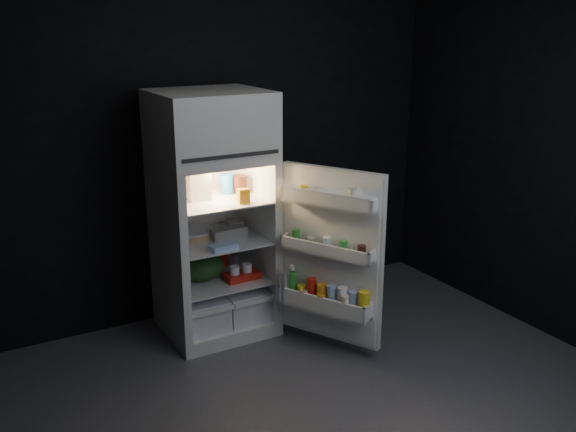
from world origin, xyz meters
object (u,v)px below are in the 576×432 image
yogurt_tray (242,276)px  fridge_door (329,260)px  refrigerator (212,206)px  milk_jug (198,183)px  egg_carton (229,233)px

yogurt_tray → fridge_door: bearing=-54.0°
refrigerator → fridge_door: (0.55, -0.71, -0.28)m
fridge_door → milk_jug: fridge_door is taller
fridge_door → refrigerator: bearing=127.8°
refrigerator → yogurt_tray: bearing=-49.8°
milk_jug → yogurt_tray: (0.25, -0.16, -0.69)m
milk_jug → egg_carton: (0.20, -0.06, -0.38)m
egg_carton → milk_jug: bearing=160.2°
egg_carton → yogurt_tray: size_ratio=1.03×
fridge_door → milk_jug: (-0.65, 0.69, 0.47)m
milk_jug → yogurt_tray: size_ratio=0.93×
fridge_door → yogurt_tray: size_ratio=4.71×
egg_carton → yogurt_tray: 0.33m
refrigerator → milk_jug: (-0.10, -0.01, 0.19)m
fridge_door → milk_jug: bearing=133.2°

